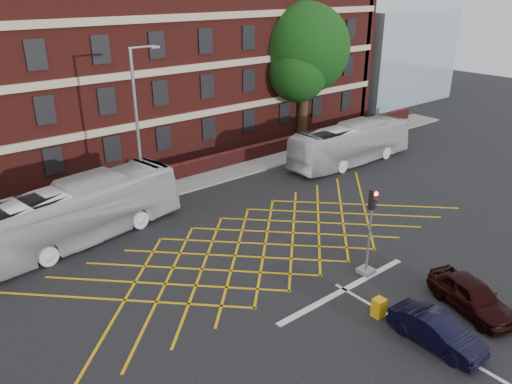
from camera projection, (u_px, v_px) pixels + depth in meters
ground at (291, 259)px, 24.86m from camera, size 120.00×120.00×0.00m
victorian_building at (98, 53)px, 37.67m from camera, size 51.00×12.17×20.40m
boundary_wall at (161, 176)px, 33.92m from camera, size 56.00×0.50×1.10m
far_pavement at (169, 187)px, 33.40m from camera, size 60.00×3.00×0.12m
glass_block at (383, 55)px, 57.76m from camera, size 14.00×10.00×10.00m
box_junction_hatching at (265, 244)px, 26.28m from camera, size 8.22×8.22×0.02m
stop_line at (344, 290)px, 22.36m from camera, size 8.00×0.30×0.02m
centre_line at (483, 370)px, 17.72m from camera, size 0.15×14.00×0.02m
bus_left at (75, 213)px, 25.95m from camera, size 12.04×4.53×3.27m
bus_right at (351, 144)px, 37.58m from camera, size 10.96×2.71×3.04m
car_navy at (436, 331)px, 18.79m from camera, size 1.36×3.71×1.21m
car_maroon at (472, 296)px, 20.75m from camera, size 2.74×4.36×1.38m
deciduous_tree at (305, 55)px, 42.61m from camera, size 7.84×7.69×11.41m
traffic_light_near at (369, 240)px, 23.00m from camera, size 0.70×0.70×4.27m
street_lamp at (141, 157)px, 29.03m from camera, size 2.25×1.00×9.55m
utility_cabinet at (379, 308)px, 20.46m from camera, size 0.49×0.45×0.81m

